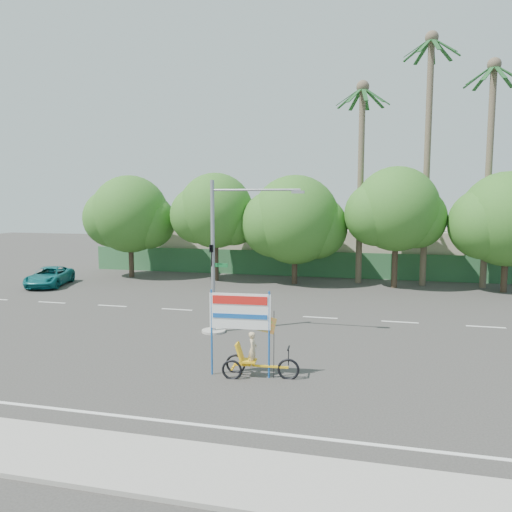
# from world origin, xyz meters

# --- Properties ---
(ground) EXTENTS (120.00, 120.00, 0.00)m
(ground) POSITION_xyz_m (0.00, 0.00, 0.00)
(ground) COLOR #33302D
(ground) RESTS_ON ground
(sidewalk_near) EXTENTS (50.00, 2.40, 0.12)m
(sidewalk_near) POSITION_xyz_m (0.00, -7.50, 0.06)
(sidewalk_near) COLOR gray
(sidewalk_near) RESTS_ON ground
(fence) EXTENTS (38.00, 0.08, 2.00)m
(fence) POSITION_xyz_m (0.00, 21.50, 1.00)
(fence) COLOR #336B3D
(fence) RESTS_ON ground
(building_left) EXTENTS (12.00, 8.00, 4.00)m
(building_left) POSITION_xyz_m (-10.00, 26.00, 2.00)
(building_left) COLOR #C2B19A
(building_left) RESTS_ON ground
(building_right) EXTENTS (14.00, 8.00, 3.60)m
(building_right) POSITION_xyz_m (8.00, 26.00, 1.80)
(building_right) COLOR #C2B19A
(building_right) RESTS_ON ground
(tree_far_left) EXTENTS (7.14, 6.00, 7.96)m
(tree_far_left) POSITION_xyz_m (-14.05, 18.00, 4.76)
(tree_far_left) COLOR #473828
(tree_far_left) RESTS_ON ground
(tree_left) EXTENTS (6.66, 5.60, 8.07)m
(tree_left) POSITION_xyz_m (-7.05, 18.00, 5.06)
(tree_left) COLOR #473828
(tree_left) RESTS_ON ground
(tree_center) EXTENTS (7.62, 6.40, 7.85)m
(tree_center) POSITION_xyz_m (-1.05, 18.00, 4.47)
(tree_center) COLOR #473828
(tree_center) RESTS_ON ground
(tree_right) EXTENTS (6.90, 5.80, 8.36)m
(tree_right) POSITION_xyz_m (5.95, 18.00, 5.24)
(tree_right) COLOR #473828
(tree_right) RESTS_ON ground
(tree_far_right) EXTENTS (7.38, 6.20, 7.94)m
(tree_far_right) POSITION_xyz_m (12.95, 18.00, 4.64)
(tree_far_right) COLOR #473828
(tree_far_right) RESTS_ON ground
(palm_tall) EXTENTS (3.73, 3.79, 17.45)m
(palm_tall) POSITION_xyz_m (8.00, 19.50, 10.46)
(palm_tall) COLOR #70604C
(palm_tall) RESTS_ON ground
(palm_mid) EXTENTS (3.73, 3.79, 15.45)m
(palm_mid) POSITION_xyz_m (12.00, 19.50, 9.40)
(palm_mid) COLOR #70604C
(palm_mid) RESTS_ON ground
(palm_short) EXTENTS (3.73, 3.79, 14.45)m
(palm_short) POSITION_xyz_m (3.50, 19.50, 8.86)
(palm_short) COLOR #70604C
(palm_short) RESTS_ON ground
(traffic_signal) EXTENTS (4.72, 1.10, 7.00)m
(traffic_signal) POSITION_xyz_m (-2.20, 3.98, 2.92)
(traffic_signal) COLOR gray
(traffic_signal) RESTS_ON ground
(trike_billboard) EXTENTS (3.14, 0.77, 3.09)m
(trike_billboard) POSITION_xyz_m (0.54, -1.25, 1.24)
(trike_billboard) COLOR black
(trike_billboard) RESTS_ON ground
(pickup_truck) EXTENTS (3.38, 5.22, 1.34)m
(pickup_truck) POSITION_xyz_m (-17.74, 12.95, 0.67)
(pickup_truck) COLOR #0F676A
(pickup_truck) RESTS_ON ground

